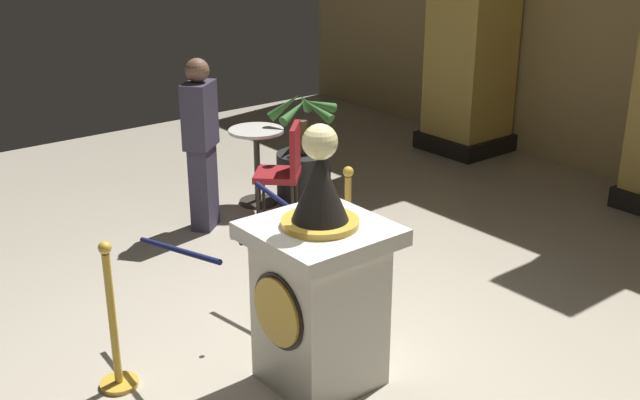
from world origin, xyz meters
The scene contains 9 objects.
ground_plane centered at (0.00, 0.00, 0.00)m, with size 11.95×11.95×0.00m, color #B2A893.
pedestal_clock centered at (0.20, 0.07, 0.65)m, with size 0.77×0.77×1.67m.
stanchion_near centered at (-0.59, 0.97, 0.36)m, with size 0.24×0.24×1.03m.
stanchion_far centered at (-0.53, -0.95, 0.34)m, with size 0.24×0.24×0.99m.
velvet_rope centered at (-0.56, 0.01, 0.79)m, with size 1.00×1.02×0.22m.
potted_palm_left centered at (-2.38, 1.93, 0.33)m, with size 0.67×0.72×1.14m.
bystander_guest centered at (-2.41, 0.80, 0.83)m, with size 0.40×0.42×1.58m.
cafe_table centered at (-2.62, 1.53, 0.49)m, with size 0.54×0.54×0.77m.
cafe_chair_red centered at (-2.01, 1.43, 0.57)m, with size 0.57×0.57×0.96m.
Camera 1 is at (3.49, -2.57, 2.83)m, focal length 43.77 mm.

